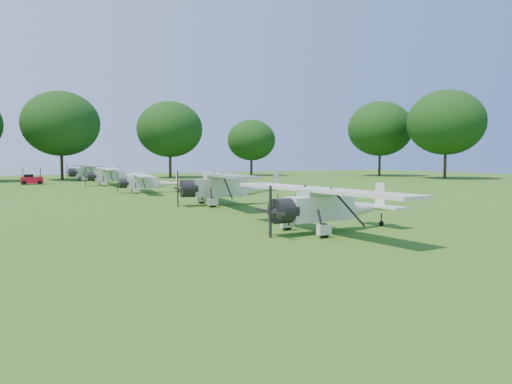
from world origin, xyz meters
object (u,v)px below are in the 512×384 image
aircraft_6 (114,174)px  golf_cart (31,179)px  aircraft_4 (228,185)px  aircraft_7 (93,171)px  aircraft_3 (328,204)px  aircraft_5 (147,181)px

aircraft_6 → golf_cart: bearing=143.9°
aircraft_4 → golf_cart: aircraft_4 is taller
aircraft_4 → aircraft_7: size_ratio=1.01×
aircraft_3 → aircraft_7: size_ratio=0.90×
aircraft_4 → golf_cart: bearing=113.8°
aircraft_3 → aircraft_5: bearing=86.0°
aircraft_4 → aircraft_7: (-0.49, 41.25, -0.01)m
aircraft_3 → golf_cart: bearing=95.7°
aircraft_4 → aircraft_5: bearing=104.1°
golf_cart → aircraft_5: bearing=-63.8°
aircraft_6 → golf_cart: size_ratio=4.28×
aircraft_4 → aircraft_7: bearing=100.1°
aircraft_5 → aircraft_7: (0.67, 26.83, 0.31)m
aircraft_3 → aircraft_7: aircraft_7 is taller
aircraft_5 → aircraft_7: bearing=98.3°
aircraft_4 → aircraft_3: bearing=-87.9°
aircraft_3 → golf_cart: (-7.28, 48.53, -0.54)m
aircraft_3 → aircraft_6: aircraft_6 is taller
aircraft_6 → golf_cart: aircraft_6 is taller
aircraft_3 → aircraft_7: 54.65m
aircraft_4 → aircraft_5: size_ratio=1.30×
aircraft_3 → golf_cart: 49.08m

